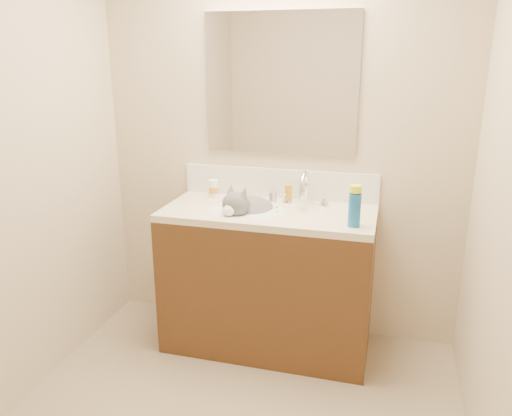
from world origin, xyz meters
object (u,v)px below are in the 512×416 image
Objects in this scene: vanity_cabinet at (268,282)px; silver_jar at (273,196)px; cat at (248,213)px; basin at (247,221)px; spray_can at (354,210)px; pill_bottle at (214,189)px; amber_bottle at (288,193)px; faucet at (304,191)px.

silver_jar is at bearing 95.94° from vanity_cabinet.
basin is at bearing -75.56° from cat.
cat is 7.66× the size of silver_jar.
spray_can reaches higher than cat.
pill_bottle is (-0.39, 0.17, 0.50)m from vanity_cabinet.
amber_bottle is (0.08, 0.18, 0.50)m from vanity_cabinet.
spray_can is at bearing -20.56° from pill_bottle.
faucet reaches higher than basin.
cat is (0.00, 0.03, 0.04)m from basin.
silver_jar is at bearing 80.96° from cat.
spray_can is at bearing 4.72° from cat.
spray_can reaches higher than silver_jar.
cat is 0.28m from amber_bottle.
basin is 1.61× the size of faucet.
silver_jar is at bearing 146.10° from spray_can.
faucet is 0.57m from pill_bottle.
pill_bottle is 1.01× the size of amber_bottle.
silver_jar is 0.53× the size of amber_bottle.
cat is (-0.30, -0.14, -0.12)m from faucet.
cat is 0.64m from spray_can.
silver_jar is 0.33× the size of spray_can.
spray_can is (0.61, -0.13, 0.16)m from basin.
faucet is at bearing 44.63° from cat.
cat reaches higher than vanity_cabinet.
pill_bottle is at bearing 176.79° from faucet.
silver_jar is (0.10, 0.18, 0.06)m from cat.
spray_can is at bearing -39.73° from amber_bottle.
amber_bottle is at bearing 156.57° from faucet.
amber_bottle reaches higher than basin.
amber_bottle is at bearing 47.22° from basin.
cat reaches higher than pill_bottle.
faucet is at bearing -3.21° from pill_bottle.
spray_can is at bearing -33.90° from silver_jar.
pill_bottle is (-0.57, 0.03, -0.03)m from faucet.
cat is at bearing -136.12° from amber_bottle.
faucet reaches higher than silver_jar.
cat is 4.04× the size of pill_bottle.
pill_bottle reaches higher than silver_jar.
pill_bottle is (-0.27, 0.17, 0.08)m from cat.
faucet is 0.35m from cat.
cat is at bearing -154.55° from faucet.
faucet is 1.61× the size of spray_can.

